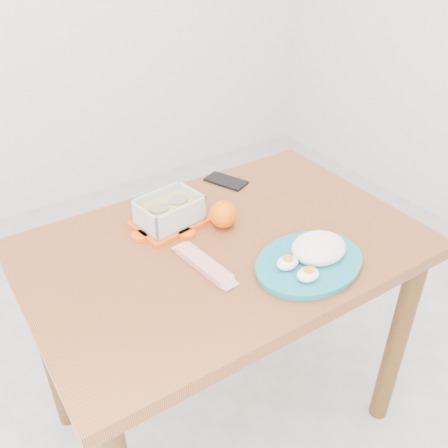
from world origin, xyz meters
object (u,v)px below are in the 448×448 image
dining_table (224,276)px  smartphone (226,181)px  food_container (169,212)px  rice_plate (312,256)px  orange_fruit (223,215)px

dining_table → smartphone: smartphone is taller
food_container → smartphone: bearing=14.6°
rice_plate → smartphone: size_ratio=2.42×
dining_table → food_container: size_ratio=4.90×
smartphone → rice_plate: bearing=-119.6°
dining_table → smartphone: bearing=55.7°
orange_fruit → rice_plate: bearing=-71.1°
orange_fruit → smartphone: bearing=54.5°
smartphone → orange_fruit: bearing=-148.4°
food_container → rice_plate: 0.42m
food_container → dining_table: bearing=-72.5°
orange_fruit → dining_table: bearing=-122.0°
dining_table → rice_plate: bearing=-55.8°
food_container → rice_plate: size_ratio=0.66×
orange_fruit → rice_plate: 0.28m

